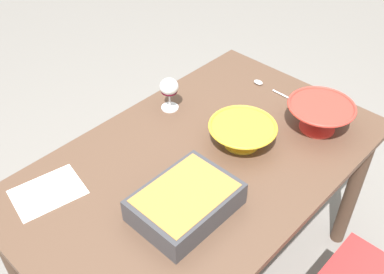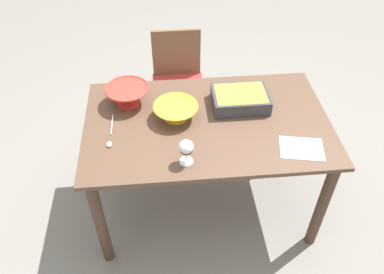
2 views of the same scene
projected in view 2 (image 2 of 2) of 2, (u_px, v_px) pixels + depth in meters
ground_plane at (204, 201)px, 2.76m from camera, size 8.00×8.00×0.00m
dining_table at (207, 136)px, 2.34m from camera, size 1.41×0.87×0.75m
chair at (178, 82)px, 3.00m from camera, size 0.38×0.41×0.85m
wine_glass at (186, 148)px, 1.95m from camera, size 0.08×0.08×0.14m
casserole_dish at (240, 99)px, 2.33m from camera, size 0.33×0.24×0.09m
mixing_bowl at (176, 111)px, 2.24m from camera, size 0.26×0.26×0.09m
small_bowl at (128, 95)px, 2.33m from camera, size 0.26×0.26×0.12m
serving_spoon at (110, 137)px, 2.15m from camera, size 0.03×0.27×0.01m
napkin at (302, 148)px, 2.09m from camera, size 0.26×0.21×0.00m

